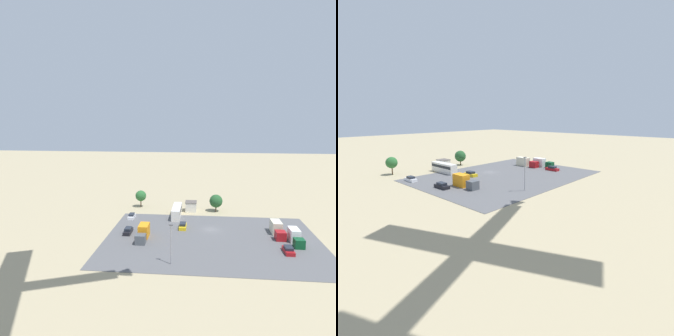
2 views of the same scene
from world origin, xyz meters
TOP-DOWN VIEW (x-y plane):
  - ground_plane at (0.00, 0.00)m, footprint 400.00×400.00m
  - parking_lot_surface at (0.00, 7.30)m, footprint 53.66×39.46m
  - shed_building at (6.10, -17.55)m, footprint 3.71×4.08m
  - bus at (10.26, -10.98)m, footprint 2.55×11.21m
  - parked_car_0 at (-17.05, 13.90)m, footprint 1.98×4.56m
  - parked_car_1 at (21.93, 5.15)m, footprint 1.85×4.80m
  - parked_car_2 at (7.75, -0.26)m, footprint 1.95×4.68m
  - parked_car_3 at (23.78, -7.88)m, footprint 1.77×4.34m
  - parked_truck_0 at (-20.23, 7.37)m, footprint 2.30×8.05m
  - parked_truck_1 at (17.27, 8.70)m, footprint 2.44×8.23m
  - parked_truck_2 at (-17.05, 2.30)m, footprint 2.46×8.97m
  - tree_near_shed at (23.36, -20.83)m, footprint 3.67×3.67m
  - tree_apron_mid at (-2.00, -18.06)m, footprint 4.25×4.25m
  - light_pole_lot_centre at (8.89, 22.44)m, footprint 0.90×0.28m

SIDE VIEW (x-z plane):
  - ground_plane at x=0.00m, z-range 0.00..0.00m
  - parking_lot_surface at x=0.00m, z-range 0.00..0.08m
  - parked_car_3 at x=23.78m, z-range -0.04..1.40m
  - parked_car_0 at x=-17.05m, z-range -0.04..1.45m
  - parked_car_2 at x=7.75m, z-range -0.05..1.48m
  - parked_car_1 at x=21.93m, z-range -0.05..1.48m
  - parked_truck_0 at x=-20.23m, z-range -0.05..3.04m
  - parked_truck_2 at x=-17.05m, z-range -0.06..3.15m
  - parked_truck_1 at x=17.27m, z-range -0.06..3.25m
  - shed_building at x=6.10m, z-range 0.01..3.23m
  - bus at x=10.26m, z-range 0.20..3.37m
  - tree_apron_mid at x=-2.00m, z-range 0.66..6.25m
  - tree_near_shed at x=23.36m, z-range 1.03..6.79m
  - light_pole_lot_centre at x=8.89m, z-range 0.51..9.12m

